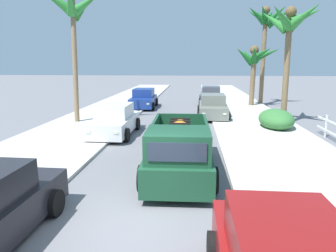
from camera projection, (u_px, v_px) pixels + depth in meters
ground_plane at (132, 228)px, 6.63m from camera, size 160.00×160.00×0.00m
sidewalk_left at (94, 120)px, 18.72m from camera, size 4.80×60.00×0.12m
sidewalk_right at (253, 123)px, 17.91m from camera, size 4.80×60.00×0.12m
curb_left at (110, 121)px, 18.64m from camera, size 0.16×60.00×0.10m
curb_right at (236, 123)px, 18.00m from camera, size 0.16×60.00×0.10m
pickup_truck at (179, 150)px, 9.67m from camera, size 2.30×5.25×1.80m
car_left_near at (115, 121)px, 15.14m from camera, size 2.05×4.27×1.54m
car_right_near at (213, 107)px, 19.89m from camera, size 2.09×4.29×1.54m
car_right_mid at (211, 96)px, 26.59m from camera, size 2.15×4.31×1.54m
car_left_far at (144, 99)px, 24.22m from camera, size 2.10×4.29×1.54m
palm_tree_left_fore at (290, 28)px, 16.74m from camera, size 3.33×4.21×6.69m
palm_tree_right_fore at (266, 24)px, 24.81m from camera, size 3.91×3.07×8.14m
palm_tree_left_mid at (73, 11)px, 17.08m from camera, size 3.66×3.96×7.74m
palm_tree_left_back at (254, 58)px, 24.17m from camera, size 3.95×4.21×4.93m
hedge_bush at (276, 119)px, 16.43m from camera, size 1.80×2.80×1.10m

